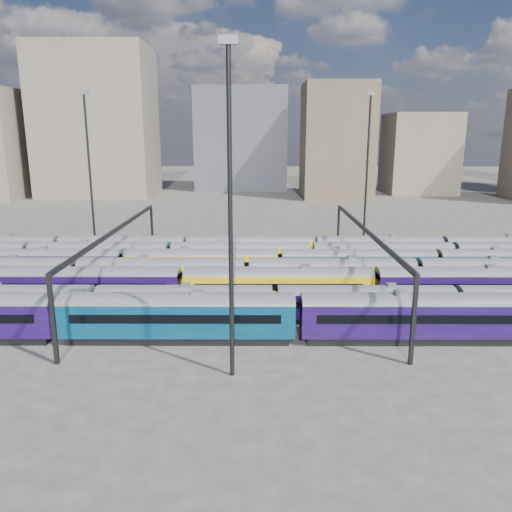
{
  "coord_description": "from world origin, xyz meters",
  "views": [
    {
      "loc": [
        -2.94,
        -58.95,
        18.95
      ],
      "look_at": [
        -3.19,
        6.42,
        3.0
      ],
      "focal_mm": 35.0,
      "sensor_mm": 36.0,
      "label": 1
    }
  ],
  "objects_px": {
    "rake_0": "(178,311)",
    "rake_2": "(86,282)",
    "rake_1": "(185,299)",
    "mast_2": "(230,203)"
  },
  "relations": [
    {
      "from": "rake_0",
      "to": "rake_1",
      "type": "bearing_deg",
      "value": 90.87
    },
    {
      "from": "rake_0",
      "to": "rake_1",
      "type": "distance_m",
      "value": 5.03
    },
    {
      "from": "rake_1",
      "to": "rake_2",
      "type": "relative_size",
      "value": 0.86
    },
    {
      "from": "rake_0",
      "to": "rake_2",
      "type": "bearing_deg",
      "value": 140.05
    },
    {
      "from": "mast_2",
      "to": "rake_2",
      "type": "bearing_deg",
      "value": 135.58
    },
    {
      "from": "rake_0",
      "to": "rake_2",
      "type": "height_order",
      "value": "rake_0"
    },
    {
      "from": "rake_0",
      "to": "rake_2",
      "type": "distance_m",
      "value": 15.57
    },
    {
      "from": "rake_2",
      "to": "rake_0",
      "type": "bearing_deg",
      "value": -39.95
    },
    {
      "from": "rake_1",
      "to": "rake_2",
      "type": "distance_m",
      "value": 12.88
    },
    {
      "from": "rake_1",
      "to": "rake_2",
      "type": "xyz_separation_m",
      "value": [
        -11.86,
        5.0,
        0.4
      ]
    }
  ]
}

